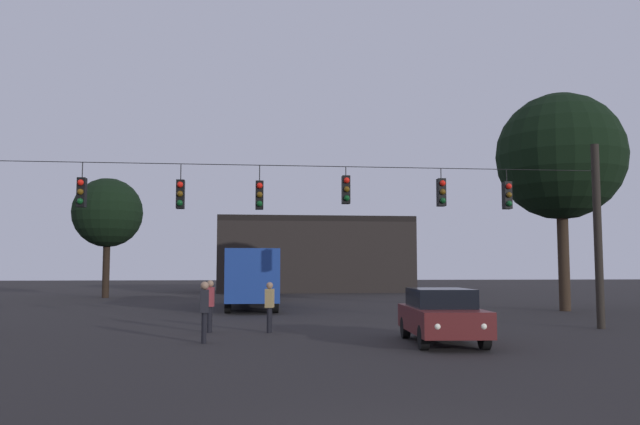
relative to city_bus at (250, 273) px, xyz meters
The scene contains 11 objects.
ground_plane 3.82m from the city_bus, 57.19° to the right, with size 168.00×168.00×0.00m, color black.
overhead_signal_span 13.67m from the city_bus, 82.32° to the right, with size 20.86×0.44×6.48m.
city_bus is the anchor object (origin of this frame).
car_near_right 17.95m from the city_bus, 72.82° to the right, with size 2.12×4.44×1.52m.
car_far_left 9.12m from the city_bus, 87.04° to the left, with size 2.26×4.48×1.52m.
pedestrian_crossing_left 16.41m from the city_bus, 94.60° to the right, with size 0.27×0.38×1.72m.
pedestrian_crossing_center 13.38m from the city_bus, 95.75° to the right, with size 0.27×0.38×1.70m.
pedestrian_crossing_right 13.58m from the city_bus, 87.44° to the right, with size 0.32×0.41×1.64m.
corner_building 25.16m from the city_bus, 76.82° to the left, with size 16.96×10.06×6.57m.
tree_left_silhouette 17.00m from the city_bus, 15.63° to the right, with size 6.34×6.34×10.85m.
tree_behind_building 16.98m from the city_bus, 128.41° to the left, with size 4.97×4.97×8.57m.
Camera 1 is at (-1.88, -7.68, 2.09)m, focal length 36.49 mm.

